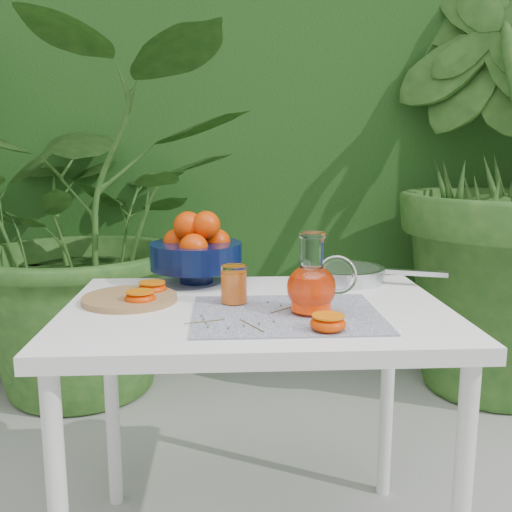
{
  "coord_description": "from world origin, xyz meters",
  "views": [
    {
      "loc": [
        -0.22,
        -1.53,
        1.15
      ],
      "look_at": [
        -0.14,
        -0.07,
        0.88
      ],
      "focal_mm": 40.0,
      "sensor_mm": 36.0,
      "label": 1
    }
  ],
  "objects": [
    {
      "name": "potted_plant_left",
      "position": [
        -0.86,
        1.19,
        0.82
      ],
      "size": [
        1.81,
        1.81,
        1.64
      ],
      "primitive_type": "imported",
      "rotation": [
        0.0,
        0.0,
        0.11
      ],
      "color": "#234F1B",
      "rests_on": "ground"
    },
    {
      "name": "juice_tumbler",
      "position": [
        -0.19,
        -0.07,
        0.8
      ],
      "size": [
        0.08,
        0.08,
        0.1
      ],
      "color": "white",
      "rests_on": "white_table"
    },
    {
      "name": "white_table",
      "position": [
        -0.14,
        -0.09,
        0.67
      ],
      "size": [
        1.0,
        0.7,
        0.75
      ],
      "color": "white",
      "rests_on": "ground"
    },
    {
      "name": "thyme_sprigs",
      "position": [
        -0.16,
        -0.21,
        0.76
      ],
      "size": [
        0.31,
        0.25,
        0.01
      ],
      "color": "brown",
      "rests_on": "white_table"
    },
    {
      "name": "juice_pitcher",
      "position": [
        -0.0,
        -0.17,
        0.82
      ],
      "size": [
        0.19,
        0.16,
        0.2
      ],
      "color": "white",
      "rests_on": "white_table"
    },
    {
      "name": "placemat",
      "position": [
        -0.07,
        -0.17,
        0.75
      ],
      "size": [
        0.47,
        0.36,
        0.0
      ],
      "primitive_type": "cube",
      "rotation": [
        0.0,
        0.0,
        0.0
      ],
      "color": "#0D1B4A",
      "rests_on": "white_table"
    },
    {
      "name": "potted_plant_right",
      "position": [
        1.06,
        1.17,
        1.09
      ],
      "size": [
        2.65,
        2.65,
        2.19
      ],
      "primitive_type": "imported",
      "rotation": [
        0.0,
        0.0,
        1.82
      ],
      "color": "#234F1B",
      "rests_on": "ground"
    },
    {
      "name": "cutting_board",
      "position": [
        -0.48,
        -0.02,
        0.76
      ],
      "size": [
        0.28,
        0.28,
        0.02
      ],
      "primitive_type": "cylinder",
      "rotation": [
        0.0,
        0.0,
        0.12
      ],
      "color": "#966743",
      "rests_on": "white_table"
    },
    {
      "name": "orange_halves",
      "position": [
        -0.28,
        -0.11,
        0.77
      ],
      "size": [
        0.56,
        0.45,
        0.04
      ],
      "color": "#DD4B02",
      "rests_on": "white_table"
    },
    {
      "name": "saute_pan",
      "position": [
        0.16,
        0.19,
        0.78
      ],
      "size": [
        0.45,
        0.31,
        0.05
      ],
      "color": "silver",
      "rests_on": "white_table"
    },
    {
      "name": "hedge_backdrop",
      "position": [
        0.06,
        2.06,
        1.19
      ],
      "size": [
        8.0,
        1.65,
        2.5
      ],
      "color": "#1B4012",
      "rests_on": "ground"
    },
    {
      "name": "fruit_bowl",
      "position": [
        -0.31,
        0.2,
        0.85
      ],
      "size": [
        0.29,
        0.29,
        0.22
      ],
      "color": "black",
      "rests_on": "white_table"
    }
  ]
}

